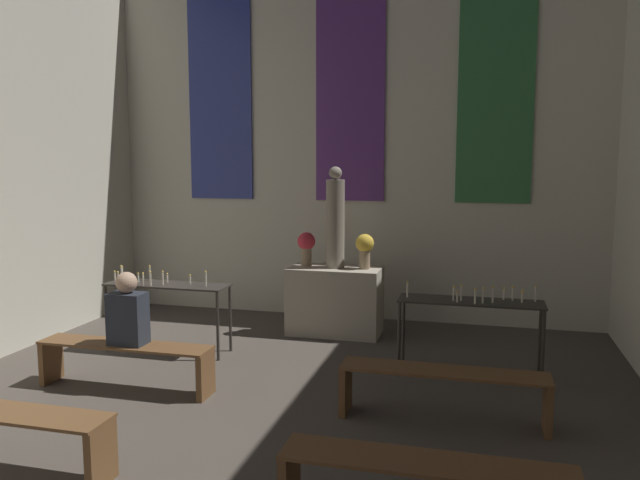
{
  "coord_description": "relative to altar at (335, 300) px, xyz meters",
  "views": [
    {
      "loc": [
        1.87,
        1.42,
        2.31
      ],
      "look_at": [
        0.0,
        8.58,
        1.37
      ],
      "focal_mm": 35.0,
      "sensor_mm": 36.0,
      "label": 1
    }
  ],
  "objects": [
    {
      "name": "wall_back",
      "position": [
        0.0,
        0.98,
        2.29
      ],
      "size": [
        7.37,
        0.16,
        5.42
      ],
      "color": "beige",
      "rests_on": "ground_plane"
    },
    {
      "name": "altar",
      "position": [
        0.0,
        0.0,
        0.0
      ],
      "size": [
        1.22,
        0.65,
        0.9
      ],
      "color": "#ADA38E",
      "rests_on": "ground_plane"
    },
    {
      "name": "statue",
      "position": [
        0.0,
        0.0,
        1.08
      ],
      "size": [
        0.25,
        0.25,
        1.34
      ],
      "color": "gray",
      "rests_on": "altar"
    },
    {
      "name": "flower_vase_left",
      "position": [
        -0.4,
        -0.0,
        0.73
      ],
      "size": [
        0.24,
        0.24,
        0.46
      ],
      "color": "#937A5B",
      "rests_on": "altar"
    },
    {
      "name": "flower_vase_right",
      "position": [
        0.4,
        -0.0,
        0.73
      ],
      "size": [
        0.24,
        0.24,
        0.46
      ],
      "color": "#937A5B",
      "rests_on": "altar"
    },
    {
      "name": "candle_rack_left",
      "position": [
        -1.79,
        -1.28,
        0.28
      ],
      "size": [
        1.52,
        0.43,
        1.03
      ],
      "color": "#332D28",
      "rests_on": "ground_plane"
    },
    {
      "name": "candle_rack_right",
      "position": [
        1.79,
        -1.28,
        0.28
      ],
      "size": [
        1.52,
        0.43,
        1.02
      ],
      "color": "#332D28",
      "rests_on": "ground_plane"
    },
    {
      "name": "pew_back_left",
      "position": [
        -1.58,
        -2.55,
        -0.11
      ],
      "size": [
        1.82,
        0.36,
        0.48
      ],
      "color": "brown",
      "rests_on": "ground_plane"
    },
    {
      "name": "pew_back_right",
      "position": [
        1.58,
        -2.55,
        -0.11
      ],
      "size": [
        1.82,
        0.36,
        0.48
      ],
      "color": "brown",
      "rests_on": "ground_plane"
    },
    {
      "name": "person_seated",
      "position": [
        -1.54,
        -2.55,
        0.35
      ],
      "size": [
        0.36,
        0.24,
        0.74
      ],
      "color": "#282D38",
      "rests_on": "pew_back_left"
    }
  ]
}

